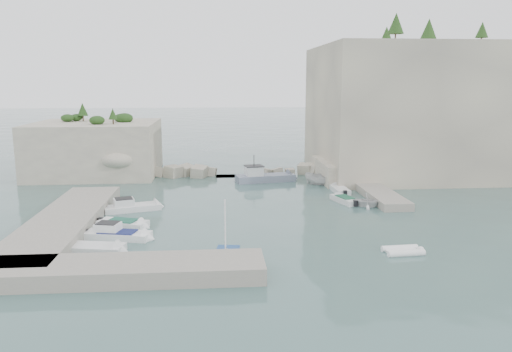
{
  "coord_description": "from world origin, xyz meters",
  "views": [
    {
      "loc": [
        -4.03,
        -43.08,
        12.36
      ],
      "look_at": [
        0.0,
        6.0,
        3.0
      ],
      "focal_mm": 35.0,
      "sensor_mm": 36.0,
      "label": 1
    }
  ],
  "objects": [
    {
      "name": "ground",
      "position": [
        0.0,
        0.0,
        0.0
      ],
      "size": [
        400.0,
        400.0,
        0.0
      ],
      "primitive_type": "plane",
      "color": "#426360",
      "rests_on": "ground"
    },
    {
      "name": "tender_east_a",
      "position": [
        11.08,
        4.36,
        0.0
      ],
      "size": [
        3.63,
        3.4,
        1.53
      ],
      "primitive_type": "imported",
      "rotation": [
        0.0,
        0.0,
        1.19
      ],
      "color": "silver",
      "rests_on": "ground"
    },
    {
      "name": "rowboat",
      "position": [
        -3.45,
        -10.22,
        0.0
      ],
      "size": [
        5.34,
        4.15,
        1.02
      ],
      "primitive_type": "imported",
      "rotation": [
        0.0,
        0.0,
        1.43
      ],
      "color": "silver",
      "rests_on": "ground"
    },
    {
      "name": "cliff_terrace",
      "position": [
        13.0,
        18.0,
        1.25
      ],
      "size": [
        8.0,
        10.0,
        2.5
      ],
      "primitive_type": "cube",
      "color": "beige",
      "rests_on": "ground"
    },
    {
      "name": "motorboat_d",
      "position": [
        -11.92,
        -4.1,
        0.0
      ],
      "size": [
        6.04,
        3.01,
        1.4
      ],
      "primitive_type": null,
      "rotation": [
        0.0,
        0.0,
        -0.23
      ],
      "color": "white",
      "rests_on": "ground"
    },
    {
      "name": "cliff_east",
      "position": [
        23.0,
        23.0,
        8.5
      ],
      "size": [
        26.0,
        22.0,
        17.0
      ],
      "primitive_type": "cube",
      "color": "beige",
      "rests_on": "ground"
    },
    {
      "name": "tender_east_c",
      "position": [
        9.96,
        11.22,
        0.0
      ],
      "size": [
        1.63,
        4.57,
        0.7
      ],
      "primitive_type": null,
      "rotation": [
        0.0,
        0.0,
        1.61
      ],
      "color": "silver",
      "rests_on": "ground"
    },
    {
      "name": "tender_east_d",
      "position": [
        8.9,
        15.19,
        0.0
      ],
      "size": [
        4.81,
        3.41,
        1.74
      ],
      "primitive_type": "imported",
      "rotation": [
        0.0,
        0.0,
        1.15
      ],
      "color": "silver",
      "rests_on": "ground"
    },
    {
      "name": "quay_south",
      "position": [
        -10.0,
        -12.5,
        0.55
      ],
      "size": [
        18.0,
        4.0,
        1.1
      ],
      "primitive_type": "cube",
      "color": "#9E9689",
      "rests_on": "ground"
    },
    {
      "name": "quay_west",
      "position": [
        -17.0,
        -1.0,
        0.55
      ],
      "size": [
        5.0,
        24.0,
        1.1
      ],
      "primitive_type": "cube",
      "color": "#9E9689",
      "rests_on": "ground"
    },
    {
      "name": "rowboat_mast",
      "position": [
        -3.45,
        -10.22,
        2.61
      ],
      "size": [
        0.1,
        0.1,
        4.2
      ],
      "primitive_type": "cylinder",
      "color": "white",
      "rests_on": "rowboat"
    },
    {
      "name": "inflatable_dinghy",
      "position": [
        9.53,
        -9.31,
        0.0
      ],
      "size": [
        3.13,
        1.68,
        0.44
      ],
      "primitive_type": null,
      "rotation": [
        0.0,
        0.0,
        0.07
      ],
      "color": "white",
      "rests_on": "ground"
    },
    {
      "name": "tender_east_b",
      "position": [
        9.29,
        6.33,
        0.0
      ],
      "size": [
        2.6,
        4.41,
        0.7
      ],
      "primitive_type": null,
      "rotation": [
        0.0,
        0.0,
        1.87
      ],
      "color": "silver",
      "rests_on": "ground"
    },
    {
      "name": "breakwater",
      "position": [
        -1.0,
        22.0,
        0.7
      ],
      "size": [
        28.0,
        3.0,
        1.4
      ],
      "primitive_type": "cube",
      "color": "beige",
      "rests_on": "ground"
    },
    {
      "name": "ledge_east",
      "position": [
        13.5,
        10.0,
        0.4
      ],
      "size": [
        3.0,
        16.0,
        0.8
      ],
      "primitive_type": "cube",
      "color": "#9E9689",
      "rests_on": "ground"
    },
    {
      "name": "outcrop_west",
      "position": [
        -20.0,
        25.0,
        3.5
      ],
      "size": [
        16.0,
        14.0,
        7.0
      ],
      "primitive_type": "cube",
      "color": "beige",
      "rests_on": "ground"
    },
    {
      "name": "motorboat_b",
      "position": [
        -12.16,
        4.8,
        0.0
      ],
      "size": [
        6.14,
        3.56,
        1.4
      ],
      "primitive_type": null,
      "rotation": [
        0.0,
        0.0,
        0.3
      ],
      "color": "silver",
      "rests_on": "ground"
    },
    {
      "name": "motorboat_e",
      "position": [
        -12.87,
        -7.26,
        0.0
      ],
      "size": [
        4.69,
        2.63,
        0.7
      ],
      "primitive_type": null,
      "rotation": [
        0.0,
        0.0,
        -0.2
      ],
      "color": "silver",
      "rests_on": "ground"
    },
    {
      "name": "vegetation",
      "position": [
        17.83,
        24.4,
        17.93
      ],
      "size": [
        53.48,
        13.88,
        13.4
      ],
      "color": "#1E4219",
      "rests_on": "ground"
    },
    {
      "name": "work_boat",
      "position": [
        2.16,
        18.06,
        0.0
      ],
      "size": [
        8.36,
        3.8,
        2.2
      ],
      "primitive_type": null,
      "rotation": [
        0.0,
        0.0,
        0.18
      ],
      "color": "slate",
      "rests_on": "ground"
    },
    {
      "name": "motorboat_c",
      "position": [
        -12.1,
        -0.8,
        0.0
      ],
      "size": [
        5.02,
        3.28,
        0.7
      ],
      "primitive_type": null,
      "rotation": [
        0.0,
        0.0,
        -0.36
      ],
      "color": "white",
      "rests_on": "ground"
    }
  ]
}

